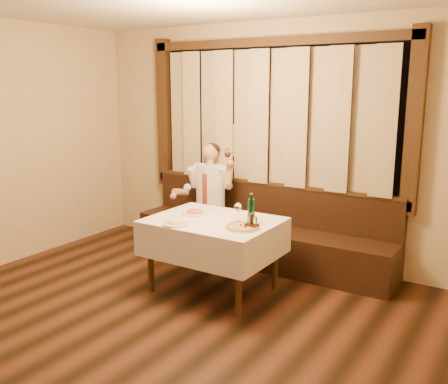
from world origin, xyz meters
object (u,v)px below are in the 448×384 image
Objects in this scene: seated_man at (208,190)px; green_bottle at (251,211)px; banquette at (261,236)px; pasta_red at (195,210)px; pasta_cream at (175,221)px; cruet_caddy at (252,223)px; pizza at (242,227)px; dining_table at (213,229)px.

green_bottle is at bearing -38.17° from seated_man.
seated_man reaches higher than banquette.
pasta_red is 0.96m from seated_man.
green_bottle is (0.39, -0.95, 0.57)m from banquette.
cruet_caddy is (0.69, 0.28, 0.01)m from pasta_cream.
green_bottle is at bearing 94.24° from pizza.
pasta_red is 1.02× the size of pasta_cream.
banquette is at bearing 73.32° from pasta_red.
pasta_cream is (-0.21, -1.37, 0.48)m from banquette.
green_bottle is 0.18m from cruet_caddy.
green_bottle is at bearing -67.54° from banquette.
banquette is 11.92× the size of pasta_cream.
pizza is at bearing 19.93° from pasta_cream.
cruet_caddy is at bearing -66.25° from banquette.
cruet_caddy is (0.09, -0.14, -0.08)m from green_bottle.
dining_table is at bearing -14.83° from pasta_red.
pasta_red is at bearing 173.92° from cruet_caddy.
pasta_cream is at bearing -160.07° from pizza.
green_bottle is at bearing 10.29° from dining_table.
seated_man is at bearing 144.41° from cruet_caddy.
pizza is at bearing -43.59° from seated_man.
seated_man is (-1.11, 1.06, 0.03)m from pizza.
cruet_caddy is at bearing -8.32° from dining_table.
seated_man is at bearing 111.17° from pasta_cream.
seated_man is at bearing 116.08° from pasta_red.
pizza is (0.41, -1.15, 0.46)m from banquette.
banquette is 1.08m from dining_table.
banquette is 1.10m from pasta_red.
pizza is 1.09× the size of green_bottle.
dining_table is 4.73× the size of pasta_cream.
banquette is 0.87m from seated_man.
seated_man is (-0.42, 0.86, 0.01)m from pasta_red.
green_bottle is 1.40m from seated_man.
pasta_red is 0.92× the size of green_bottle.
cruet_caddy reaches higher than pasta_cream.
banquette is 1.47m from pasta_cream.
dining_table is at bearing -90.00° from banquette.
banquette is at bearing 109.57° from pizza.
cruet_caddy is (0.77, -0.15, 0.01)m from pasta_red.
dining_table is 9.06× the size of cruet_caddy.
pizza is at bearing -85.76° from green_bottle.
seated_man is (-0.50, 1.28, 0.01)m from pasta_cream.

